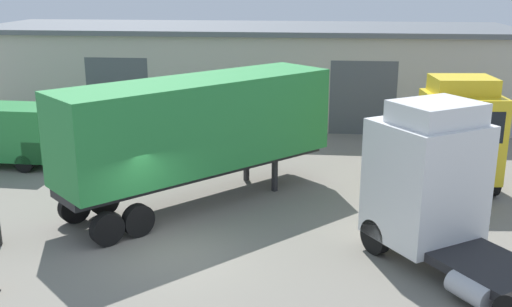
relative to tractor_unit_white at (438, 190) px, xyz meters
name	(u,v)px	position (x,y,z in m)	size (l,w,h in m)	color
ground_plane	(173,254)	(-7.10, -0.31, -2.03)	(60.00, 60.00, 0.00)	slate
warehouse_building	(247,71)	(-7.10, 17.48, 0.44)	(28.25, 8.11, 4.92)	#B7B2A3
tractor_unit_white	(438,190)	(0.00, 0.00, 0.00)	(5.76, 6.93, 4.33)	silver
container_trailer_green	(198,126)	(-7.11, 3.70, 0.64)	(8.54, 8.72, 4.24)	#28843D
tractor_unit_yellow	(456,135)	(1.84, 6.41, -0.11)	(3.04, 6.37, 4.07)	yellow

